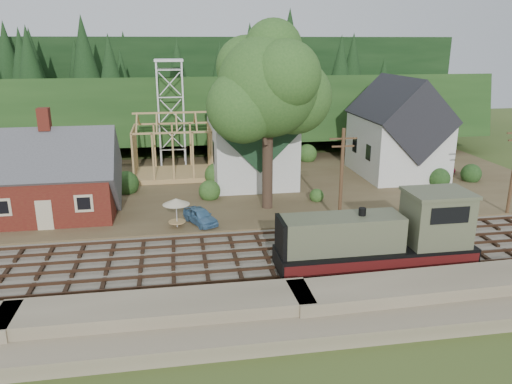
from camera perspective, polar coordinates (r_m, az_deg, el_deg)
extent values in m
plane|color=#384C1E|center=(34.67, 1.13, -7.63)|extent=(140.00, 140.00, 0.00)
cube|color=#7F7259|center=(27.34, 4.53, -14.92)|extent=(64.00, 5.00, 1.60)
cube|color=#726B5B|center=(34.63, 1.13, -7.51)|extent=(64.00, 11.00, 0.16)
cube|color=brown|center=(51.35, -2.57, 0.78)|extent=(64.00, 26.00, 0.30)
cube|color=#1E3F19|center=(74.62, -4.85, 5.71)|extent=(70.00, 28.96, 12.74)
cube|color=black|center=(90.33, -5.72, 7.64)|extent=(80.00, 20.00, 12.00)
cube|color=#561513|center=(44.87, -22.16, -0.15)|extent=(10.00, 7.00, 3.80)
cube|color=#4C4C51|center=(44.39, -22.43, 2.19)|extent=(10.80, 7.41, 7.41)
cube|color=#561513|center=(43.60, -23.06, 7.66)|extent=(0.90, 0.90, 1.80)
cube|color=beige|center=(41.81, -23.03, -2.46)|extent=(1.20, 0.06, 2.40)
cube|color=silver|center=(52.73, -0.72, 4.97)|extent=(8.00, 12.00, 6.40)
cube|color=#16321F|center=(52.16, -0.74, 8.41)|extent=(8.40, 12.96, 8.40)
cube|color=silver|center=(46.02, 0.42, 9.79)|extent=(2.40, 2.40, 4.00)
cone|color=#16321F|center=(45.73, 0.43, 13.90)|extent=(5.37, 5.37, 2.60)
cube|color=silver|center=(56.46, 15.77, 5.14)|extent=(8.00, 10.00, 6.40)
cube|color=black|center=(55.93, 16.03, 8.34)|extent=(8.40, 10.80, 8.40)
cube|color=tan|center=(54.76, -9.34, 2.03)|extent=(8.00, 6.00, 0.50)
cube|color=tan|center=(53.47, -9.68, 8.93)|extent=(8.00, 0.18, 0.18)
cube|color=silver|center=(58.17, -11.05, 8.59)|extent=(0.18, 0.18, 12.00)
cube|color=silver|center=(58.16, -8.27, 8.72)|extent=(0.18, 0.18, 12.00)
cube|color=silver|center=(60.94, -11.00, 8.96)|extent=(0.18, 0.18, 12.00)
cube|color=silver|center=(60.94, -8.34, 9.09)|extent=(0.18, 0.18, 12.00)
cube|color=silver|center=(59.02, -9.96, 14.62)|extent=(3.20, 3.20, 0.25)
cylinder|color=#38281E|center=(42.94, 1.33, 3.30)|extent=(0.90, 0.90, 8.00)
sphere|color=#2D5720|center=(41.89, 1.39, 11.97)|extent=(8.40, 8.40, 8.40)
sphere|color=#2D5720|center=(43.49, 4.42, 10.79)|extent=(6.40, 6.40, 6.40)
sphere|color=#2D5720|center=(40.90, -1.48, 9.74)|extent=(6.00, 6.00, 6.00)
cylinder|color=#4C331E|center=(39.79, 9.72, 1.51)|extent=(0.28, 0.28, 8.00)
cube|color=#4C331E|center=(39.08, 9.96, 6.04)|extent=(2.20, 0.12, 0.12)
cube|color=#4C331E|center=(39.19, 9.91, 5.18)|extent=(1.80, 0.12, 0.12)
cube|color=black|center=(33.72, 13.36, -8.21)|extent=(12.72, 2.65, 0.37)
cube|color=black|center=(33.42, 13.44, -7.05)|extent=(12.72, 3.07, 1.17)
cube|color=#5A5B42|center=(31.96, 9.78, -4.65)|extent=(7.63, 2.44, 2.23)
cube|color=#5A5B42|center=(34.33, 19.92, -2.88)|extent=(3.82, 2.97, 3.39)
cube|color=#5A5B42|center=(33.81, 20.22, -0.09)|extent=(4.03, 3.18, 0.21)
cube|color=black|center=(32.87, 21.30, -2.52)|extent=(2.54, 0.06, 1.06)
cube|color=#4A0F10|center=(32.12, 14.51, -8.14)|extent=(12.72, 0.04, 0.74)
cube|color=#4A0F10|center=(34.73, 12.46, -6.04)|extent=(12.72, 0.04, 0.74)
cylinder|color=black|center=(31.97, 12.04, -2.44)|extent=(0.47, 0.47, 0.74)
imported|color=#5387B3|center=(40.25, -6.38, -2.73)|extent=(2.99, 4.09, 1.29)
imported|color=red|center=(59.13, 19.99, 2.62)|extent=(4.29, 2.88, 1.09)
cylinder|color=silver|center=(39.64, -9.05, -2.52)|extent=(0.10, 0.10, 2.11)
cylinder|color=tan|center=(39.85, -9.01, -3.37)|extent=(1.34, 1.34, 0.08)
cone|color=beige|center=(39.30, -9.12, -1.07)|extent=(2.11, 2.11, 0.48)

